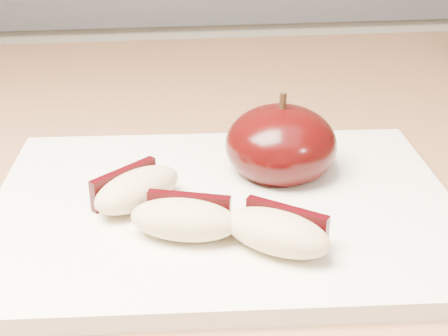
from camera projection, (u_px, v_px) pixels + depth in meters
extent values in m
cube|color=silver|center=(197.00, 192.00, 1.39)|extent=(2.40, 0.60, 0.90)
cube|color=#9F6E45|center=(244.00, 149.00, 0.58)|extent=(1.64, 0.64, 0.04)
cube|color=white|center=(224.00, 209.00, 0.43)|extent=(0.33, 0.25, 0.01)
ellipsoid|color=black|center=(281.00, 145.00, 0.46)|extent=(0.11, 0.11, 0.06)
cylinder|color=black|center=(283.00, 101.00, 0.44)|extent=(0.01, 0.01, 0.01)
ellipsoid|color=tan|center=(138.00, 189.00, 0.42)|extent=(0.07, 0.07, 0.02)
cube|color=black|center=(124.00, 184.00, 0.42)|extent=(0.04, 0.04, 0.02)
ellipsoid|color=tan|center=(184.00, 220.00, 0.38)|extent=(0.07, 0.05, 0.02)
cube|color=black|center=(189.00, 210.00, 0.39)|extent=(0.05, 0.02, 0.02)
ellipsoid|color=tan|center=(277.00, 232.00, 0.37)|extent=(0.07, 0.07, 0.02)
cube|color=black|center=(286.00, 223.00, 0.38)|extent=(0.05, 0.04, 0.02)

